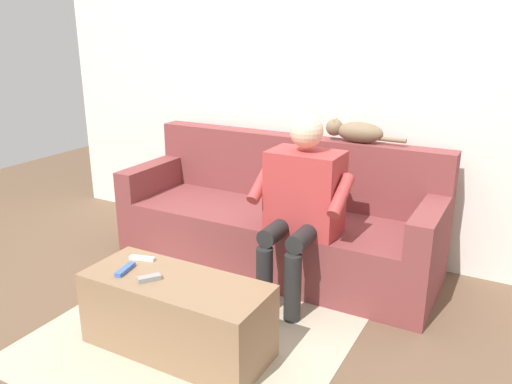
{
  "coord_description": "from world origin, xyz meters",
  "views": [
    {
      "loc": [
        -1.47,
        2.89,
        1.63
      ],
      "look_at": [
        0.0,
        0.19,
        0.62
      ],
      "focal_mm": 36.15,
      "sensor_mm": 36.0,
      "label": 1
    }
  ],
  "objects_px": {
    "coffee_table": "(177,315)",
    "cat_on_backrest": "(355,131)",
    "couch": "(278,223)",
    "remote_gray": "(149,278)",
    "remote_white": "(142,258)",
    "remote_blue": "(125,269)",
    "person_solo_seated": "(301,199)"
  },
  "relations": [
    {
      "from": "cat_on_backrest",
      "to": "person_solo_seated",
      "type": "bearing_deg",
      "value": 78.41
    },
    {
      "from": "remote_gray",
      "to": "remote_white",
      "type": "distance_m",
      "value": 0.26
    },
    {
      "from": "coffee_table",
      "to": "remote_blue",
      "type": "relative_size",
      "value": 6.63
    },
    {
      "from": "remote_gray",
      "to": "remote_white",
      "type": "xyz_separation_m",
      "value": [
        0.19,
        -0.17,
        -0.0
      ]
    },
    {
      "from": "remote_blue",
      "to": "cat_on_backrest",
      "type": "bearing_deg",
      "value": 143.52
    },
    {
      "from": "couch",
      "to": "coffee_table",
      "type": "height_order",
      "value": "couch"
    },
    {
      "from": "coffee_table",
      "to": "cat_on_backrest",
      "type": "relative_size",
      "value": 1.81
    },
    {
      "from": "coffee_table",
      "to": "cat_on_backrest",
      "type": "xyz_separation_m",
      "value": [
        -0.44,
        -1.42,
        0.75
      ]
    },
    {
      "from": "person_solo_seated",
      "to": "cat_on_backrest",
      "type": "xyz_separation_m",
      "value": [
        -0.12,
        -0.59,
        0.32
      ]
    },
    {
      "from": "person_solo_seated",
      "to": "remote_white",
      "type": "height_order",
      "value": "person_solo_seated"
    },
    {
      "from": "coffee_table",
      "to": "person_solo_seated",
      "type": "xyz_separation_m",
      "value": [
        -0.32,
        -0.84,
        0.44
      ]
    },
    {
      "from": "coffee_table",
      "to": "remote_gray",
      "type": "bearing_deg",
      "value": 32.43
    },
    {
      "from": "person_solo_seated",
      "to": "couch",
      "type": "bearing_deg",
      "value": -47.11
    },
    {
      "from": "coffee_table",
      "to": "remote_white",
      "type": "bearing_deg",
      "value": -18.54
    },
    {
      "from": "remote_gray",
      "to": "couch",
      "type": "bearing_deg",
      "value": 31.17
    },
    {
      "from": "remote_white",
      "to": "cat_on_backrest",
      "type": "bearing_deg",
      "value": -134.03
    },
    {
      "from": "couch",
      "to": "remote_gray",
      "type": "relative_size",
      "value": 19.72
    },
    {
      "from": "person_solo_seated",
      "to": "remote_gray",
      "type": "height_order",
      "value": "person_solo_seated"
    },
    {
      "from": "coffee_table",
      "to": "cat_on_backrest",
      "type": "height_order",
      "value": "cat_on_backrest"
    },
    {
      "from": "cat_on_backrest",
      "to": "remote_blue",
      "type": "distance_m",
      "value": 1.73
    },
    {
      "from": "remote_gray",
      "to": "remote_blue",
      "type": "relative_size",
      "value": 0.76
    },
    {
      "from": "cat_on_backrest",
      "to": "remote_blue",
      "type": "bearing_deg",
      "value": 63.95
    },
    {
      "from": "couch",
      "to": "remote_gray",
      "type": "bearing_deg",
      "value": 85.04
    },
    {
      "from": "couch",
      "to": "remote_gray",
      "type": "distance_m",
      "value": 1.26
    },
    {
      "from": "couch",
      "to": "coffee_table",
      "type": "distance_m",
      "value": 1.18
    },
    {
      "from": "couch",
      "to": "coffee_table",
      "type": "relative_size",
      "value": 2.25
    },
    {
      "from": "remote_blue",
      "to": "remote_white",
      "type": "relative_size",
      "value": 1.03
    },
    {
      "from": "couch",
      "to": "cat_on_backrest",
      "type": "bearing_deg",
      "value": -150.62
    },
    {
      "from": "cat_on_backrest",
      "to": "remote_blue",
      "type": "xyz_separation_m",
      "value": [
        0.72,
        1.47,
        -0.54
      ]
    },
    {
      "from": "person_solo_seated",
      "to": "cat_on_backrest",
      "type": "distance_m",
      "value": 0.68
    },
    {
      "from": "remote_blue",
      "to": "couch",
      "type": "bearing_deg",
      "value": 156.6
    },
    {
      "from": "person_solo_seated",
      "to": "remote_blue",
      "type": "bearing_deg",
      "value": 55.9
    }
  ]
}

